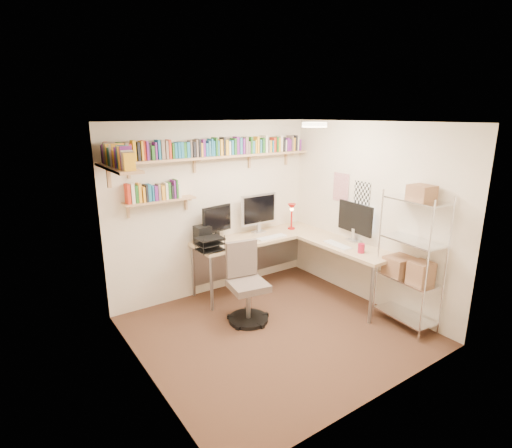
{
  "coord_description": "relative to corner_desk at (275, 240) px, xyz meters",
  "views": [
    {
      "loc": [
        -2.71,
        -3.48,
        2.59
      ],
      "look_at": [
        0.08,
        0.55,
        1.23
      ],
      "focal_mm": 28.0,
      "sensor_mm": 36.0,
      "label": 1
    }
  ],
  "objects": [
    {
      "name": "ground",
      "position": [
        -0.68,
        -0.92,
        -0.81
      ],
      "size": [
        3.2,
        3.2,
        0.0
      ],
      "primitive_type": "plane",
      "color": "#43291D",
      "rests_on": "ground"
    },
    {
      "name": "wall_shelves",
      "position": [
        -1.11,
        0.38,
        1.21
      ],
      "size": [
        3.12,
        1.09,
        0.8
      ],
      "color": "tan",
      "rests_on": "ground"
    },
    {
      "name": "corner_desk",
      "position": [
        0.0,
        0.0,
        0.0
      ],
      "size": [
        2.23,
        2.12,
        1.43
      ],
      "color": "#D1BD88",
      "rests_on": "ground"
    },
    {
      "name": "wire_rack",
      "position": [
        0.74,
        -1.73,
        0.14
      ],
      "size": [
        0.42,
        0.77,
        1.8
      ],
      "rotation": [
        0.0,
        0.0,
        -0.09
      ],
      "color": "silver",
      "rests_on": "ground"
    },
    {
      "name": "office_chair",
      "position": [
        -0.82,
        -0.47,
        -0.38
      ],
      "size": [
        0.54,
        0.55,
        1.03
      ],
      "rotation": [
        0.0,
        0.0,
        -0.17
      ],
      "color": "black",
      "rests_on": "ground"
    },
    {
      "name": "room_shell",
      "position": [
        -0.68,
        -0.92,
        0.73
      ],
      "size": [
        3.24,
        3.04,
        2.52
      ],
      "color": "beige",
      "rests_on": "ground"
    }
  ]
}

